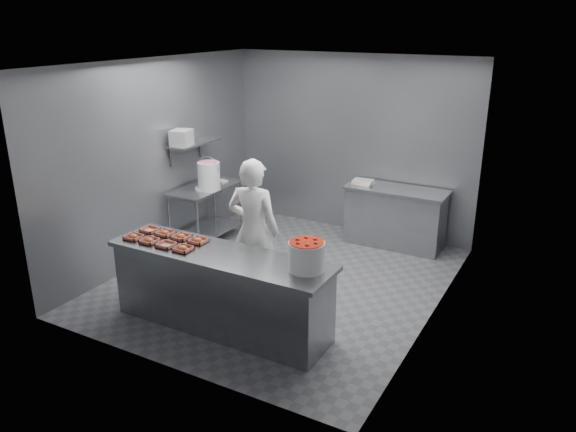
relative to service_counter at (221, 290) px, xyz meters
The scene contains 24 objects.
floor 1.42m from the service_counter, 90.00° to the left, with size 4.50×4.50×0.00m, color #4C4C51.
ceiling 2.71m from the service_counter, 90.00° to the left, with size 4.50×4.50×0.00m, color white.
wall_back 3.72m from the service_counter, 90.00° to the left, with size 4.00×0.04×2.80m, color slate.
wall_left 2.59m from the service_counter, 145.98° to the left, with size 0.04×4.50×2.80m, color slate.
wall_right 2.59m from the service_counter, 34.02° to the left, with size 0.04×4.50×2.80m, color slate.
service_counter is the anchor object (origin of this frame).
prep_table 2.56m from the service_counter, 130.24° to the left, with size 0.60×1.20×0.90m.
back_counter 3.37m from the service_counter, 74.52° to the left, with size 1.50×0.60×0.90m.
wall_shelf 2.88m from the service_counter, 133.03° to the left, with size 0.35×0.90×0.03m, color slate.
tray_0 1.21m from the service_counter, behind, with size 0.19×0.18×0.06m.
tray_1 0.99m from the service_counter, behind, with size 0.19×0.18×0.06m.
tray_2 0.79m from the service_counter, 167.97° to the right, with size 0.19×0.18×0.04m.
tray_3 0.62m from the service_counter, 161.01° to the right, with size 0.19×0.18×0.06m.
tray_4 1.20m from the service_counter, behind, with size 0.19×0.18×0.04m.
tray_5 0.99m from the service_counter, behind, with size 0.19×0.18×0.06m.
tray_6 0.79m from the service_counter, 168.01° to the left, with size 0.19×0.18×0.06m.
tray_7 0.62m from the service_counter, 161.00° to the left, with size 0.19×0.18×0.06m.
worker 0.89m from the service_counter, 93.80° to the left, with size 0.65×0.42×1.78m, color white.
strawberry_tub 1.19m from the service_counter, ahead, with size 0.37×0.37×0.31m.
glaze_bucket 2.49m from the service_counter, 128.94° to the left, with size 0.34×0.32×0.50m.
bucket_lid 2.48m from the service_counter, 130.12° to the left, with size 0.32×0.32×0.02m, color white.
rag 2.83m from the service_counter, 124.68° to the left, with size 0.15×0.13×0.02m, color #CCB28C.
appliance 2.76m from the service_counter, 137.29° to the left, with size 0.26×0.30×0.22m, color gray.
paper_stack 3.30m from the service_counter, 83.64° to the left, with size 0.30×0.22×0.06m, color silver.
Camera 1 is at (3.34, -5.86, 3.30)m, focal length 35.00 mm.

